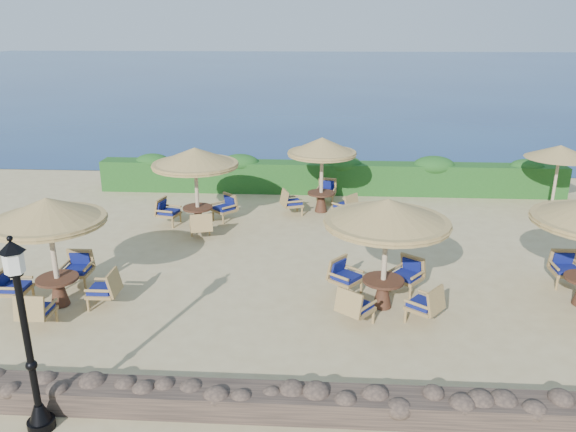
{
  "coord_description": "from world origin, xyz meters",
  "views": [
    {
      "loc": [
        -0.29,
        -14.13,
        6.28
      ],
      "look_at": [
        -1.2,
        0.42,
        1.3
      ],
      "focal_mm": 35.0,
      "sensor_mm": 36.0,
      "label": 1
    }
  ],
  "objects_px": {
    "extra_parasol": "(560,152)",
    "cafe_set_4": "(322,162)",
    "cafe_set_3": "(196,171)",
    "cafe_set_1": "(386,233)",
    "lamp_post": "(28,346)",
    "cafe_set_0": "(51,235)"
  },
  "relations": [
    {
      "from": "extra_parasol",
      "to": "cafe_set_4",
      "type": "bearing_deg",
      "value": -177.07
    },
    {
      "from": "cafe_set_1",
      "to": "lamp_post",
      "type": "bearing_deg",
      "value": -142.6
    },
    {
      "from": "cafe_set_3",
      "to": "cafe_set_4",
      "type": "relative_size",
      "value": 1.03
    },
    {
      "from": "cafe_set_3",
      "to": "cafe_set_1",
      "type": "bearing_deg",
      "value": -43.06
    },
    {
      "from": "extra_parasol",
      "to": "cafe_set_1",
      "type": "xyz_separation_m",
      "value": [
        -6.62,
        -7.43,
        -0.33
      ]
    },
    {
      "from": "cafe_set_0",
      "to": "cafe_set_1",
      "type": "distance_m",
      "value": 7.58
    },
    {
      "from": "cafe_set_0",
      "to": "lamp_post",
      "type": "bearing_deg",
      "value": -69.12
    },
    {
      "from": "lamp_post",
      "to": "extra_parasol",
      "type": "relative_size",
      "value": 1.38
    },
    {
      "from": "extra_parasol",
      "to": "cafe_set_4",
      "type": "xyz_separation_m",
      "value": [
        -8.1,
        -0.41,
        -0.37
      ]
    },
    {
      "from": "cafe_set_0",
      "to": "cafe_set_1",
      "type": "bearing_deg",
      "value": 2.92
    },
    {
      "from": "lamp_post",
      "to": "cafe_set_4",
      "type": "xyz_separation_m",
      "value": [
        4.5,
        11.59,
        0.25
      ]
    },
    {
      "from": "lamp_post",
      "to": "cafe_set_0",
      "type": "distance_m",
      "value": 4.48
    },
    {
      "from": "extra_parasol",
      "to": "cafe_set_0",
      "type": "height_order",
      "value": "cafe_set_0"
    },
    {
      "from": "extra_parasol",
      "to": "cafe_set_4",
      "type": "relative_size",
      "value": 0.88
    },
    {
      "from": "lamp_post",
      "to": "cafe_set_1",
      "type": "relative_size",
      "value": 1.16
    },
    {
      "from": "cafe_set_0",
      "to": "cafe_set_4",
      "type": "distance_m",
      "value": 9.59
    },
    {
      "from": "extra_parasol",
      "to": "cafe_set_4",
      "type": "height_order",
      "value": "cafe_set_4"
    },
    {
      "from": "lamp_post",
      "to": "cafe_set_0",
      "type": "xyz_separation_m",
      "value": [
        -1.6,
        4.18,
        0.21
      ]
    },
    {
      "from": "extra_parasol",
      "to": "cafe_set_3",
      "type": "distance_m",
      "value": 12.3
    },
    {
      "from": "extra_parasol",
      "to": "cafe_set_0",
      "type": "xyz_separation_m",
      "value": [
        -14.2,
        -7.82,
        -0.41
      ]
    },
    {
      "from": "lamp_post",
      "to": "cafe_set_4",
      "type": "bearing_deg",
      "value": 68.79
    },
    {
      "from": "extra_parasol",
      "to": "cafe_set_3",
      "type": "bearing_deg",
      "value": -169.08
    }
  ]
}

